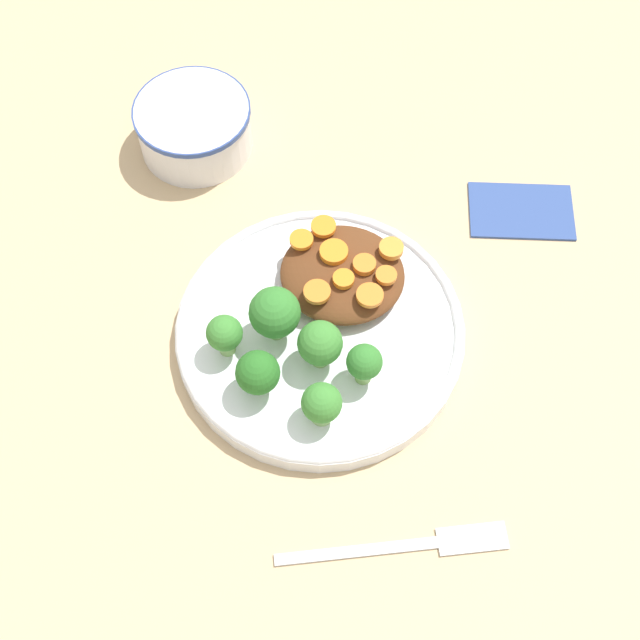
# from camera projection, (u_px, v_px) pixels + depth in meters

# --- Properties ---
(ground_plane) EXTENTS (4.00, 4.00, 0.00)m
(ground_plane) POSITION_uv_depth(u_px,v_px,m) (320.00, 338.00, 0.86)
(ground_plane) COLOR tan
(plate) EXTENTS (0.27, 0.27, 0.02)m
(plate) POSITION_uv_depth(u_px,v_px,m) (320.00, 331.00, 0.85)
(plate) COLOR white
(plate) RESTS_ON ground_plane
(dip_bowl) EXTENTS (0.12, 0.12, 0.06)m
(dip_bowl) POSITION_uv_depth(u_px,v_px,m) (194.00, 125.00, 0.95)
(dip_bowl) COLOR silver
(dip_bowl) RESTS_ON ground_plane
(stew_mound) EXTENTS (0.12, 0.11, 0.03)m
(stew_mound) POSITION_uv_depth(u_px,v_px,m) (342.00, 274.00, 0.85)
(stew_mound) COLOR #5B3319
(stew_mound) RESTS_ON plate
(broccoli_floret_0) EXTENTS (0.04, 0.04, 0.05)m
(broccoli_floret_0) POSITION_uv_depth(u_px,v_px,m) (322.00, 404.00, 0.77)
(broccoli_floret_0) COLOR #7FA85B
(broccoli_floret_0) RESTS_ON plate
(broccoli_floret_1) EXTENTS (0.04, 0.04, 0.05)m
(broccoli_floret_1) POSITION_uv_depth(u_px,v_px,m) (320.00, 344.00, 0.80)
(broccoli_floret_1) COLOR #759E51
(broccoli_floret_1) RESTS_ON plate
(broccoli_floret_2) EXTENTS (0.03, 0.03, 0.05)m
(broccoli_floret_2) POSITION_uv_depth(u_px,v_px,m) (225.00, 334.00, 0.81)
(broccoli_floret_2) COLOR #7FA85B
(broccoli_floret_2) RESTS_ON plate
(broccoli_floret_3) EXTENTS (0.04, 0.04, 0.05)m
(broccoli_floret_3) POSITION_uv_depth(u_px,v_px,m) (258.00, 373.00, 0.78)
(broccoli_floret_3) COLOR #7FA85B
(broccoli_floret_3) RESTS_ON plate
(broccoli_floret_4) EXTENTS (0.03, 0.03, 0.05)m
(broccoli_floret_4) POSITION_uv_depth(u_px,v_px,m) (364.00, 363.00, 0.79)
(broccoli_floret_4) COLOR #759E51
(broccoli_floret_4) RESTS_ON plate
(broccoli_floret_5) EXTENTS (0.05, 0.05, 0.06)m
(broccoli_floret_5) POSITION_uv_depth(u_px,v_px,m) (275.00, 313.00, 0.81)
(broccoli_floret_5) COLOR #7FA85B
(broccoli_floret_5) RESTS_ON plate
(carrot_slice_0) EXTENTS (0.02, 0.02, 0.01)m
(carrot_slice_0) POSITION_uv_depth(u_px,v_px,m) (364.00, 264.00, 0.84)
(carrot_slice_0) COLOR orange
(carrot_slice_0) RESTS_ON stew_mound
(carrot_slice_1) EXTENTS (0.03, 0.03, 0.01)m
(carrot_slice_1) POSITION_uv_depth(u_px,v_px,m) (330.00, 251.00, 0.85)
(carrot_slice_1) COLOR orange
(carrot_slice_1) RESTS_ON stew_mound
(carrot_slice_2) EXTENTS (0.02, 0.02, 0.01)m
(carrot_slice_2) POSITION_uv_depth(u_px,v_px,m) (391.00, 249.00, 0.85)
(carrot_slice_2) COLOR orange
(carrot_slice_2) RESTS_ON stew_mound
(carrot_slice_3) EXTENTS (0.03, 0.03, 0.01)m
(carrot_slice_3) POSITION_uv_depth(u_px,v_px,m) (317.00, 292.00, 0.82)
(carrot_slice_3) COLOR orange
(carrot_slice_3) RESTS_ON stew_mound
(carrot_slice_4) EXTENTS (0.02, 0.02, 0.01)m
(carrot_slice_4) POSITION_uv_depth(u_px,v_px,m) (323.00, 226.00, 0.86)
(carrot_slice_4) COLOR orange
(carrot_slice_4) RESTS_ON stew_mound
(carrot_slice_5) EXTENTS (0.03, 0.03, 0.01)m
(carrot_slice_5) POSITION_uv_depth(u_px,v_px,m) (370.00, 295.00, 0.82)
(carrot_slice_5) COLOR orange
(carrot_slice_5) RESTS_ON stew_mound
(carrot_slice_6) EXTENTS (0.02, 0.02, 0.00)m
(carrot_slice_6) POSITION_uv_depth(u_px,v_px,m) (386.00, 275.00, 0.83)
(carrot_slice_6) COLOR orange
(carrot_slice_6) RESTS_ON stew_mound
(carrot_slice_7) EXTENTS (0.02, 0.02, 0.00)m
(carrot_slice_7) POSITION_uv_depth(u_px,v_px,m) (301.00, 240.00, 0.85)
(carrot_slice_7) COLOR orange
(carrot_slice_7) RESTS_ON stew_mound
(carrot_slice_8) EXTENTS (0.02, 0.02, 0.01)m
(carrot_slice_8) POSITION_uv_depth(u_px,v_px,m) (344.00, 279.00, 0.83)
(carrot_slice_8) COLOR orange
(carrot_slice_8) RESTS_ON stew_mound
(fork) EXTENTS (0.20, 0.08, 0.01)m
(fork) POSITION_uv_depth(u_px,v_px,m) (415.00, 544.00, 0.76)
(fork) COLOR silver
(fork) RESTS_ON ground_plane
(napkin) EXTENTS (0.12, 0.09, 0.01)m
(napkin) POSITION_uv_depth(u_px,v_px,m) (521.00, 210.00, 0.93)
(napkin) COLOR #334C8C
(napkin) RESTS_ON ground_plane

